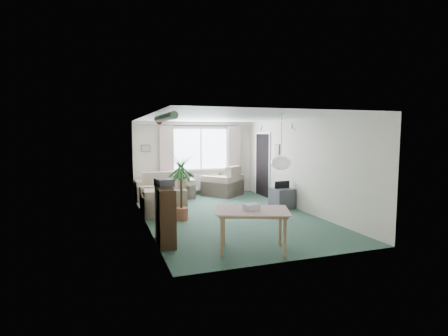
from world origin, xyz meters
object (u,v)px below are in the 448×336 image
object	(u,v)px
sofa	(165,185)
coffee_table	(178,192)
armchair_left	(163,195)
armchair_corner	(223,180)
pet_bed	(246,208)
tv_cube	(282,198)
bookshelf	(165,215)
dining_table	(252,231)
houseplant	(181,187)

from	to	relation	value
sofa	coffee_table	distance (m)	0.50
armchair_left	coffee_table	bearing A→B (deg)	157.45
sofa	armchair_corner	size ratio (longest dim) A/B	1.62
armchair_corner	armchair_left	xyz separation A→B (m)	(-2.30, -2.05, -0.00)
coffee_table	pet_bed	xyz separation A→B (m)	(1.30, -2.36, -0.14)
tv_cube	pet_bed	xyz separation A→B (m)	(-1.06, 0.03, -0.21)
bookshelf	dining_table	distance (m)	1.63
armchair_left	bookshelf	world-z (taller)	bookshelf
bookshelf	pet_bed	distance (m)	3.28
armchair_left	dining_table	world-z (taller)	armchair_left
coffee_table	dining_table	distance (m)	5.36
tv_cube	pet_bed	distance (m)	1.09
pet_bed	sofa	bearing A→B (deg)	126.38
bookshelf	pet_bed	world-z (taller)	bookshelf
houseplant	dining_table	size ratio (longest dim) A/B	1.38
pet_bed	dining_table	bearing A→B (deg)	-110.63
coffee_table	dining_table	xyz separation A→B (m)	(0.18, -5.35, 0.16)
sofa	coffee_table	bearing A→B (deg)	179.82
armchair_corner	bookshelf	world-z (taller)	bookshelf
sofa	tv_cube	bearing A→B (deg)	139.43
sofa	dining_table	size ratio (longest dim) A/B	1.56
armchair_left	bookshelf	xyz separation A→B (m)	(-0.34, -2.38, 0.04)
sofa	houseplant	xyz separation A→B (m)	(-0.08, -2.82, 0.34)
coffee_table	bookshelf	distance (m)	4.62
dining_table	tv_cube	world-z (taller)	dining_table
armchair_corner	armchair_left	bearing A→B (deg)	2.09
sofa	tv_cube	world-z (taller)	sofa
armchair_corner	tv_cube	world-z (taller)	armchair_corner
bookshelf	dining_table	xyz separation A→B (m)	(1.35, -0.90, -0.17)
armchair_corner	dining_table	xyz separation A→B (m)	(-1.29, -5.33, -0.13)
armchair_left	pet_bed	xyz separation A→B (m)	(2.14, -0.28, -0.43)
houseplant	dining_table	bearing A→B (deg)	-74.69
coffee_table	pet_bed	bearing A→B (deg)	-61.05
houseplant	pet_bed	bearing A→B (deg)	14.38
tv_cube	pet_bed	bearing A→B (deg)	175.19
coffee_table	dining_table	world-z (taller)	dining_table
bookshelf	houseplant	distance (m)	1.78
coffee_table	dining_table	bearing A→B (deg)	-88.12
armchair_corner	tv_cube	xyz separation A→B (m)	(0.90, -2.36, -0.22)
armchair_corner	coffee_table	bearing A→B (deg)	-40.58
sofa	armchair_left	bearing A→B (deg)	78.90
armchair_left	tv_cube	bearing A→B (deg)	83.80
bookshelf	armchair_left	bearing A→B (deg)	84.06
sofa	tv_cube	distance (m)	3.68
armchair_left	pet_bed	size ratio (longest dim) A/B	2.04
armchair_left	houseplant	world-z (taller)	houseplant
tv_cube	coffee_table	bearing A→B (deg)	131.44
sofa	armchair_corner	world-z (taller)	armchair_corner
armchair_corner	houseplant	world-z (taller)	houseplant
armchair_corner	tv_cube	size ratio (longest dim) A/B	1.85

